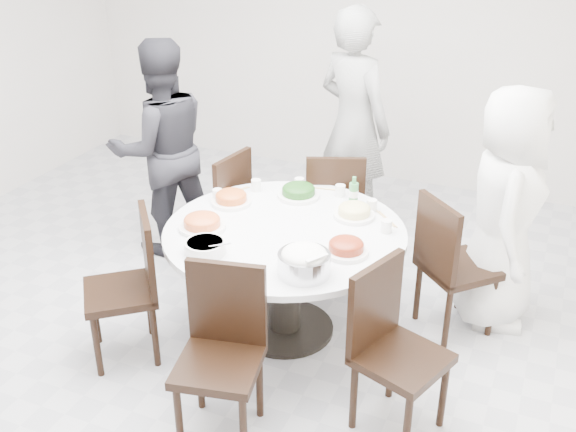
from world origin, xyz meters
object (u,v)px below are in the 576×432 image
at_px(chair_sw, 120,289).
at_px(rice_bowl, 304,264).
at_px(soup_bowl, 205,247).
at_px(dining_table, 285,281).
at_px(beverage_bottle, 354,192).
at_px(chair_n, 334,208).
at_px(chair_s, 218,362).
at_px(chair_nw, 214,210).
at_px(diner_right, 505,210).
at_px(chair_se, 402,356).
at_px(diner_middle, 354,125).
at_px(diner_left, 162,149).
at_px(chair_ne, 458,265).

relative_size(chair_sw, rice_bowl, 3.28).
relative_size(chair_sw, soup_bowl, 4.01).
distance_m(dining_table, beverage_bottle, 0.74).
xyz_separation_m(chair_n, chair_sw, (-0.80, -1.57, 0.00)).
bearing_deg(soup_bowl, chair_s, -56.20).
xyz_separation_m(dining_table, soup_bowl, (-0.31, -0.45, 0.41)).
xyz_separation_m(chair_n, soup_bowl, (-0.29, -1.40, 0.31)).
bearing_deg(chair_nw, chair_sw, 8.53).
distance_m(chair_n, diner_right, 1.30).
height_order(chair_n, chair_se, same).
bearing_deg(diner_middle, dining_table, 116.09).
relative_size(chair_n, rice_bowl, 3.28).
relative_size(chair_s, diner_right, 0.59).
distance_m(chair_n, rice_bowl, 1.47).
bearing_deg(chair_nw, diner_middle, 150.23).
bearing_deg(soup_bowl, diner_left, 131.75).
bearing_deg(chair_s, soup_bowl, 112.19).
bearing_deg(chair_ne, beverage_bottle, 43.22).
height_order(chair_sw, diner_right, diner_right).
relative_size(chair_ne, chair_n, 1.00).
relative_size(diner_middle, rice_bowl, 6.48).
height_order(dining_table, soup_bowl, soup_bowl).
distance_m(chair_s, diner_left, 2.21).
bearing_deg(rice_bowl, beverage_bottle, 91.44).
distance_m(diner_right, diner_left, 2.55).
height_order(chair_n, diner_middle, diner_middle).
relative_size(chair_sw, chair_s, 1.00).
relative_size(chair_ne, chair_sw, 1.00).
relative_size(chair_ne, chair_nw, 1.00).
bearing_deg(soup_bowl, dining_table, 55.69).
bearing_deg(rice_bowl, chair_se, -12.25).
distance_m(diner_right, rice_bowl, 1.46).
relative_size(chair_n, diner_left, 0.57).
bearing_deg(chair_ne, diner_middle, -0.29).
relative_size(chair_se, diner_left, 0.57).
relative_size(diner_right, beverage_bottle, 7.73).
bearing_deg(chair_nw, soup_bowl, 35.42).
bearing_deg(beverage_bottle, diner_middle, 108.31).
relative_size(chair_ne, soup_bowl, 4.01).
xyz_separation_m(chair_ne, beverage_bottle, (-0.72, 0.01, 0.38)).
relative_size(chair_nw, chair_se, 1.00).
bearing_deg(diner_left, chair_s, 81.23).
bearing_deg(dining_table, diner_right, 29.87).
height_order(chair_s, diner_left, diner_left).
relative_size(diner_right, diner_middle, 0.86).
height_order(chair_ne, beverage_bottle, beverage_bottle).
distance_m(chair_s, soup_bowl, 0.72).
distance_m(chair_ne, chair_se, 1.05).
bearing_deg(beverage_bottle, chair_s, -98.61).
relative_size(diner_middle, soup_bowl, 7.91).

